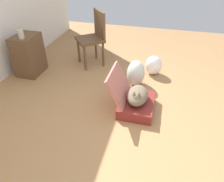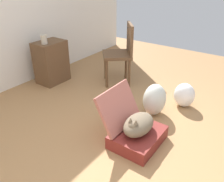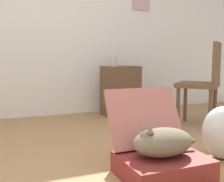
{
  "view_description": "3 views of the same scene",
  "coord_description": "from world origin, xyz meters",
  "views": [
    {
      "loc": [
        -2.1,
        -0.39,
        1.92
      ],
      "look_at": [
        0.16,
        0.19,
        0.29
      ],
      "focal_mm": 33.68,
      "sensor_mm": 36.0,
      "label": 1
    },
    {
      "loc": [
        -1.63,
        -1.11,
        1.73
      ],
      "look_at": [
        0.35,
        0.3,
        0.45
      ],
      "focal_mm": 37.49,
      "sensor_mm": 36.0,
      "label": 2
    },
    {
      "loc": [
        -0.8,
        -1.72,
        0.82
      ],
      "look_at": [
        0.08,
        0.45,
        0.53
      ],
      "focal_mm": 44.67,
      "sensor_mm": 36.0,
      "label": 3
    }
  ],
  "objects": [
    {
      "name": "suitcase_lid",
      "position": [
        0.21,
        0.11,
        0.37
      ],
      "size": [
        0.58,
        0.25,
        0.43
      ],
      "primitive_type": "cube",
      "rotation": [
        1.1,
        0.0,
        0.0
      ],
      "color": "#B26356",
      "rests_on": "suitcase_base"
    },
    {
      "name": "chair",
      "position": [
        1.41,
        0.87,
        0.55
      ],
      "size": [
        0.63,
        0.63,
        0.99
      ],
      "rotation": [
        0.0,
        0.0,
        -2.44
      ],
      "color": "brown",
      "rests_on": "ground"
    },
    {
      "name": "plastic_bag_white",
      "position": [
        0.85,
        -0.02,
        0.21
      ],
      "size": [
        0.34,
        0.29,
        0.43
      ],
      "primitive_type": "ellipsoid",
      "color": "silver",
      "rests_on": "ground"
    },
    {
      "name": "cat",
      "position": [
        0.2,
        -0.15,
        0.25
      ],
      "size": [
        0.52,
        0.28,
        0.23
      ],
      "color": "brown",
      "rests_on": "suitcase_base"
    },
    {
      "name": "side_table",
      "position": [
        0.78,
        1.85,
        0.35
      ],
      "size": [
        0.49,
        0.36,
        0.69
      ],
      "primitive_type": "cube",
      "color": "brown",
      "rests_on": "ground"
    },
    {
      "name": "suitcase_base",
      "position": [
        0.21,
        -0.15,
        0.08
      ],
      "size": [
        0.58,
        0.47,
        0.15
      ],
      "primitive_type": "cube",
      "color": "maroon",
      "rests_on": "ground"
    },
    {
      "name": "plastic_bag_clear",
      "position": [
        1.28,
        -0.27,
        0.17
      ],
      "size": [
        0.26,
        0.29,
        0.34
      ],
      "primitive_type": "ellipsoid",
      "color": "white",
      "rests_on": "ground"
    },
    {
      "name": "vase_tall",
      "position": [
        0.65,
        1.81,
        0.76
      ],
      "size": [
        0.09,
        0.09,
        0.14
      ],
      "primitive_type": "cylinder",
      "color": "#B7AD99",
      "rests_on": "side_table"
    },
    {
      "name": "ground_plane",
      "position": [
        0.0,
        0.0,
        0.0
      ],
      "size": [
        7.68,
        7.68,
        0.0
      ],
      "primitive_type": "plane",
      "color": "#9E7247",
      "rests_on": "ground"
    }
  ]
}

